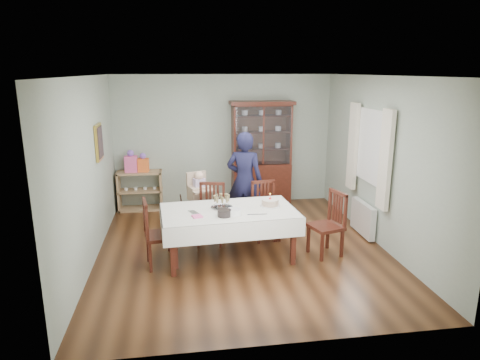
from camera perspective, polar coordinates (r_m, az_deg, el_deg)
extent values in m
plane|color=#593319|center=(6.95, 0.26, -9.13)|extent=(5.00, 5.00, 0.00)
plane|color=#9EAA99|center=(8.96, -2.15, 5.26)|extent=(4.50, 0.00, 4.50)
plane|color=#9EAA99|center=(6.58, -19.49, 1.07)|extent=(0.00, 5.00, 5.00)
plane|color=#9EAA99|center=(7.21, 18.26, 2.28)|extent=(0.00, 5.00, 5.00)
plane|color=white|center=(6.37, 0.28, 13.73)|extent=(5.00, 5.00, 0.00)
cube|color=#491C12|center=(6.40, -1.52, -4.34)|extent=(1.97, 1.18, 0.06)
cube|color=silver|center=(6.39, -1.52, -4.04)|extent=(2.07, 1.28, 0.01)
cube|color=#491C12|center=(9.03, 2.81, -0.52)|extent=(1.20, 0.45, 0.90)
cube|color=white|center=(8.63, 3.14, 5.90)|extent=(1.12, 0.01, 1.16)
cube|color=#491C12|center=(8.75, 2.95, 10.24)|extent=(1.30, 0.48, 0.07)
cube|color=tan|center=(9.04, -13.02, -3.71)|extent=(0.90, 0.38, 0.04)
cube|color=tan|center=(8.93, -13.16, -1.39)|extent=(0.90, 0.38, 0.03)
cube|color=tan|center=(8.84, -13.30, 0.98)|extent=(0.90, 0.38, 0.04)
cube|color=tan|center=(8.98, -15.83, -1.48)|extent=(0.04, 0.38, 0.80)
cube|color=tan|center=(8.91, -10.47, -1.29)|extent=(0.04, 0.38, 0.80)
cube|color=gold|center=(7.29, -18.30, 4.81)|extent=(0.04, 0.48, 0.58)
cube|color=white|center=(7.42, 17.15, 4.27)|extent=(0.04, 1.02, 1.22)
cube|color=silver|center=(6.87, 18.82, 2.51)|extent=(0.07, 0.30, 1.55)
cube|color=silver|center=(7.97, 14.82, 4.37)|extent=(0.07, 0.30, 1.55)
cube|color=white|center=(7.70, 16.06, -4.91)|extent=(0.10, 0.80, 0.55)
cube|color=#491C12|center=(7.03, -3.92, -4.94)|extent=(0.53, 0.53, 0.05)
cube|color=#491C12|center=(7.13, -3.72, -2.35)|extent=(0.42, 0.13, 0.52)
cube|color=#491C12|center=(7.20, 3.51, -4.50)|extent=(0.47, 0.47, 0.05)
cube|color=#491C12|center=(7.30, 3.08, -2.04)|extent=(0.42, 0.08, 0.51)
cube|color=#491C12|center=(6.33, -10.48, -7.31)|extent=(0.51, 0.51, 0.05)
cube|color=#491C12|center=(6.22, -12.46, -5.11)|extent=(0.10, 0.43, 0.53)
cube|color=#491C12|center=(6.70, 11.35, -6.13)|extent=(0.55, 0.55, 0.05)
cube|color=#491C12|center=(6.73, 12.87, -3.66)|extent=(0.16, 0.42, 0.53)
imported|color=black|center=(7.55, 0.61, -0.13)|extent=(0.75, 0.62, 1.76)
cube|color=tan|center=(7.51, -5.43, -1.75)|extent=(0.44, 0.41, 0.25)
cube|color=tan|center=(7.46, -5.47, -0.20)|extent=(0.36, 0.17, 0.29)
cube|color=tan|center=(7.49, -5.45, -1.13)|extent=(0.41, 0.28, 0.03)
cube|color=#B8A5C8|center=(7.47, -5.46, -0.51)|extent=(0.23, 0.20, 0.19)
sphere|color=beige|center=(7.43, -5.49, 0.58)|extent=(0.16, 0.16, 0.16)
cylinder|color=silver|center=(6.47, -2.45, -3.71)|extent=(0.33, 0.33, 0.01)
torus|color=silver|center=(6.46, -2.45, -3.63)|extent=(0.34, 0.34, 0.01)
cylinder|color=white|center=(6.57, 4.02, -3.42)|extent=(0.30, 0.30, 0.02)
cylinder|color=brown|center=(6.55, 4.03, -2.98)|extent=(0.26, 0.26, 0.09)
cylinder|color=silver|center=(6.54, 4.04, -2.57)|extent=(0.26, 0.26, 0.01)
cylinder|color=#F24C4C|center=(6.52, 4.05, -2.20)|extent=(0.01, 0.01, 0.07)
sphere|color=yellow|center=(6.51, 4.05, -1.85)|extent=(0.02, 0.02, 0.02)
cylinder|color=black|center=(6.10, -2.11, -4.42)|extent=(0.24, 0.24, 0.10)
cylinder|color=white|center=(6.15, -0.83, -4.29)|extent=(0.22, 0.22, 0.09)
cube|color=#F85B9F|center=(6.11, -5.72, -4.84)|extent=(0.17, 0.17, 0.02)
cube|color=silver|center=(6.17, 2.30, -4.59)|extent=(0.28, 0.04, 0.01)
cube|color=#F85B9F|center=(8.79, -14.32, 2.08)|extent=(0.25, 0.17, 0.33)
sphere|color=#E533B2|center=(8.75, -14.40, 3.48)|extent=(0.13, 0.13, 0.13)
cube|color=orange|center=(8.78, -12.77, 1.95)|extent=(0.22, 0.17, 0.27)
sphere|color=#E533B2|center=(8.74, -12.84, 3.14)|extent=(0.12, 0.12, 0.12)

